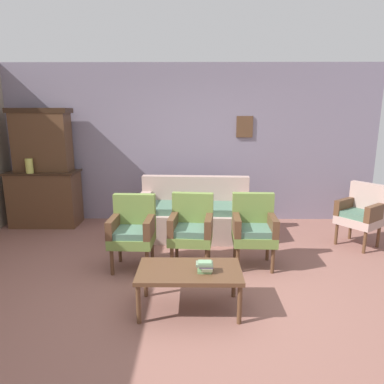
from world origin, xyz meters
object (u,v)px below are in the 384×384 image
(side_cabinet, at_px, (45,198))
(armchair_near_couch_end, at_px, (191,227))
(coffee_table, at_px, (189,274))
(armchair_near_cabinet, at_px, (133,229))
(floor_vase_by_wall, at_px, (362,209))
(floral_couch, at_px, (194,215))
(book_stack_on_table, at_px, (205,266))
(wingback_chair_by_fireplace, at_px, (361,212))
(armchair_by_doorway, at_px, (254,227))
(vase_on_cabinet, at_px, (29,166))

(side_cabinet, distance_m, armchair_near_couch_end, 2.96)
(coffee_table, bearing_deg, armchair_near_cabinet, 126.49)
(armchair_near_couch_end, xyz_separation_m, floor_vase_by_wall, (2.84, 1.49, -0.19))
(floral_couch, distance_m, coffee_table, 2.10)
(book_stack_on_table, bearing_deg, floral_couch, 92.79)
(wingback_chair_by_fireplace, xyz_separation_m, floor_vase_by_wall, (0.41, 0.81, -0.19))
(wingback_chair_by_fireplace, bearing_deg, armchair_near_couch_end, -164.27)
(armchair_near_cabinet, relative_size, coffee_table, 0.90)
(armchair_near_cabinet, xyz_separation_m, floor_vase_by_wall, (3.56, 1.56, -0.19))
(armchair_by_doorway, bearing_deg, book_stack_on_table, -120.09)
(floral_couch, bearing_deg, vase_on_cabinet, 172.60)
(floor_vase_by_wall, bearing_deg, vase_on_cabinet, -179.15)
(vase_on_cabinet, distance_m, armchair_near_couch_end, 3.03)
(vase_on_cabinet, xyz_separation_m, armchair_near_cabinet, (1.91, -1.48, -0.55))
(book_stack_on_table, bearing_deg, armchair_near_cabinet, 130.22)
(vase_on_cabinet, height_order, coffee_table, vase_on_cabinet)
(armchair_by_doorway, relative_size, floor_vase_by_wall, 1.45)
(floral_couch, bearing_deg, coffee_table, -91.25)
(floor_vase_by_wall, bearing_deg, armchair_near_couch_end, -152.32)
(floral_couch, xyz_separation_m, coffee_table, (-0.05, -2.10, 0.05))
(side_cabinet, xyz_separation_m, armchair_near_cabinet, (1.78, -1.66, 0.03))
(wingback_chair_by_fireplace, bearing_deg, armchair_by_doorway, -157.61)
(floral_couch, xyz_separation_m, book_stack_on_table, (0.11, -2.16, 0.15))
(floral_couch, relative_size, armchair_near_couch_end, 1.94)
(wingback_chair_by_fireplace, distance_m, book_stack_on_table, 2.90)
(armchair_near_cabinet, bearing_deg, armchair_by_doorway, 2.94)
(vase_on_cabinet, distance_m, floral_couch, 2.78)
(armchair_by_doorway, bearing_deg, floor_vase_by_wall, 35.76)
(armchair_near_cabinet, distance_m, book_stack_on_table, 1.33)
(side_cabinet, bearing_deg, floor_vase_by_wall, -1.07)
(floral_couch, distance_m, floor_vase_by_wall, 2.84)
(side_cabinet, bearing_deg, armchair_by_doorway, -25.84)
(floral_couch, distance_m, book_stack_on_table, 2.16)
(floral_couch, height_order, armchair_by_doorway, same)
(armchair_near_cabinet, relative_size, wingback_chair_by_fireplace, 1.00)
(vase_on_cabinet, relative_size, book_stack_on_table, 1.46)
(coffee_table, bearing_deg, armchair_by_doorway, 52.85)
(wingback_chair_by_fireplace, bearing_deg, armchair_near_cabinet, -166.47)
(vase_on_cabinet, height_order, armchair_near_couch_end, vase_on_cabinet)
(side_cabinet, xyz_separation_m, armchair_by_doorway, (3.28, -1.59, 0.03))
(side_cabinet, bearing_deg, vase_on_cabinet, -125.59)
(armchair_near_cabinet, xyz_separation_m, armchair_near_couch_end, (0.72, 0.07, 0.00))
(armchair_near_couch_end, distance_m, wingback_chair_by_fireplace, 2.52)
(vase_on_cabinet, height_order, book_stack_on_table, vase_on_cabinet)
(floral_couch, relative_size, wingback_chair_by_fireplace, 1.94)
(floral_couch, height_order, armchair_near_cabinet, same)
(floral_couch, xyz_separation_m, wingback_chair_by_fireplace, (2.39, -0.38, 0.17))
(coffee_table, relative_size, book_stack_on_table, 6.17)
(vase_on_cabinet, xyz_separation_m, floral_couch, (2.67, -0.35, -0.72))
(armchair_near_cabinet, bearing_deg, book_stack_on_table, -49.78)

